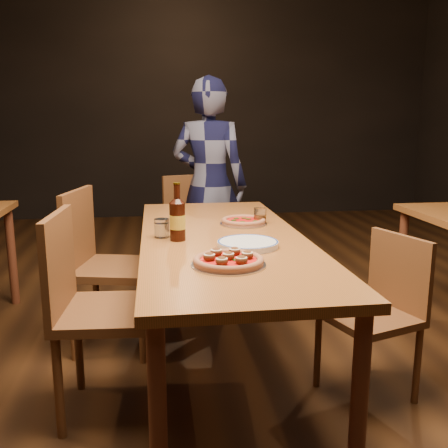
{
  "coord_description": "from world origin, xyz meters",
  "views": [
    {
      "loc": [
        -0.33,
        -2.4,
        1.32
      ],
      "look_at": [
        0.0,
        -0.05,
        0.82
      ],
      "focal_mm": 40.0,
      "sensor_mm": 36.0,
      "label": 1
    }
  ],
  "objects": [
    {
      "name": "water_glass",
      "position": [
        -0.3,
        0.01,
        0.8
      ],
      "size": [
        0.07,
        0.07,
        0.09
      ],
      "primitive_type": "cylinder",
      "color": "white",
      "rests_on": "table_main"
    },
    {
      "name": "beer_bottle",
      "position": [
        -0.23,
        -0.06,
        0.85
      ],
      "size": [
        0.08,
        0.08,
        0.27
      ],
      "rotation": [
        0.0,
        0.0,
        0.13
      ],
      "color": "black",
      "rests_on": "table_main"
    },
    {
      "name": "plate_stack",
      "position": [
        0.08,
        -0.24,
        0.76
      ],
      "size": [
        0.28,
        0.28,
        0.03
      ],
      "primitive_type": "cylinder",
      "color": "white",
      "rests_on": "table_main"
    },
    {
      "name": "table_main",
      "position": [
        0.0,
        0.0,
        0.68
      ],
      "size": [
        0.8,
        2.0,
        0.75
      ],
      "color": "brown",
      "rests_on": "ground"
    },
    {
      "name": "chair_main_e",
      "position": [
        0.66,
        -0.29,
        0.41
      ],
      "size": [
        0.48,
        0.48,
        0.82
      ],
      "primitive_type": null,
      "rotation": [
        0.0,
        0.0,
        -1.25
      ],
      "color": "#583417",
      "rests_on": "ground"
    },
    {
      "name": "pizza_margherita",
      "position": [
        0.15,
        0.26,
        0.77
      ],
      "size": [
        0.26,
        0.26,
        0.03
      ],
      "rotation": [
        0.0,
        0.0,
        0.26
      ],
      "color": "#B7B7BF",
      "rests_on": "table_main"
    },
    {
      "name": "amber_glass",
      "position": [
        0.25,
        0.27,
        0.79
      ],
      "size": [
        0.07,
        0.07,
        0.09
      ],
      "primitive_type": "cylinder",
      "color": "#954A10",
      "rests_on": "table_main"
    },
    {
      "name": "chair_end",
      "position": [
        0.0,
        1.3,
        0.47
      ],
      "size": [
        0.55,
        0.55,
        0.93
      ],
      "primitive_type": null,
      "rotation": [
        0.0,
        0.0,
        0.32
      ],
      "color": "#583417",
      "rests_on": "ground"
    },
    {
      "name": "diner",
      "position": [
        0.09,
        1.43,
        0.82
      ],
      "size": [
        0.7,
        0.59,
        1.63
      ],
      "primitive_type": "imported",
      "rotation": [
        0.0,
        0.0,
        2.76
      ],
      "color": "black",
      "rests_on": "ground"
    },
    {
      "name": "ground",
      "position": [
        0.0,
        0.0,
        0.0
      ],
      "size": [
        9.0,
        9.0,
        0.0
      ],
      "primitive_type": "plane",
      "color": "black"
    },
    {
      "name": "chair_main_sw",
      "position": [
        -0.56,
        0.42,
        0.49
      ],
      "size": [
        0.54,
        0.54,
        0.97
      ],
      "primitive_type": null,
      "rotation": [
        0.0,
        0.0,
        1.35
      ],
      "color": "#583417",
      "rests_on": "ground"
    },
    {
      "name": "chair_main_nw",
      "position": [
        -0.54,
        -0.25,
        0.49
      ],
      "size": [
        0.48,
        0.48,
        0.97
      ],
      "primitive_type": null,
      "rotation": [
        0.0,
        0.0,
        1.5
      ],
      "color": "#583417",
      "rests_on": "ground"
    },
    {
      "name": "pizza_meatball",
      "position": [
        -0.05,
        -0.51,
        0.77
      ],
      "size": [
        0.3,
        0.3,
        0.05
      ],
      "rotation": [
        0.0,
        0.0,
        -0.22
      ],
      "color": "#B7B7BF",
      "rests_on": "table_main"
    }
  ]
}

